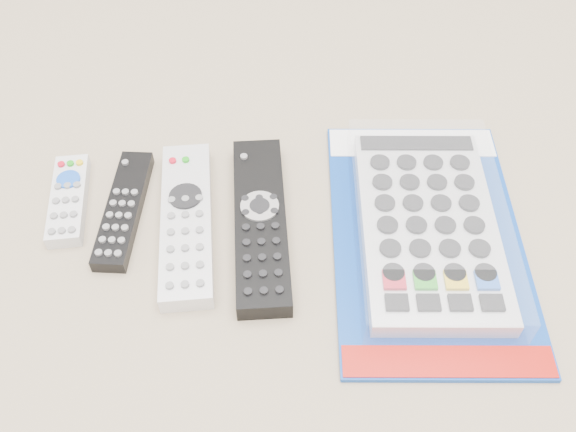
{
  "coord_description": "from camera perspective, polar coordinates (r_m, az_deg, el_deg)",
  "views": [
    {
      "loc": [
        0.01,
        -0.46,
        0.59
      ],
      "look_at": [
        0.06,
        0.01,
        0.01
      ],
      "focal_mm": 40.0,
      "sensor_mm": 36.0,
      "label": 1
    }
  ],
  "objects": [
    {
      "name": "remote_slim_black",
      "position": [
        0.78,
        -14.4,
        0.58
      ],
      "size": [
        0.06,
        0.18,
        0.02
      ],
      "rotation": [
        0.0,
        0.0,
        -0.14
      ],
      "color": "black",
      "rests_on": "ground"
    },
    {
      "name": "jumbo_remote_packaged",
      "position": [
        0.74,
        12.38,
        -0.71
      ],
      "size": [
        0.25,
        0.37,
        0.05
      ],
      "rotation": [
        0.0,
        0.0,
        -0.09
      ],
      "color": "#0E3C9A",
      "rests_on": "ground"
    },
    {
      "name": "remote_large_black",
      "position": [
        0.74,
        -2.46,
        -0.56
      ],
      "size": [
        0.06,
        0.25,
        0.03
      ],
      "rotation": [
        0.0,
        0.0,
        -0.02
      ],
      "color": "black",
      "rests_on": "ground"
    },
    {
      "name": "remote_small_grey",
      "position": [
        0.81,
        -18.93,
        1.41
      ],
      "size": [
        0.04,
        0.13,
        0.02
      ],
      "rotation": [
        0.0,
        0.0,
        0.03
      ],
      "color": "silver",
      "rests_on": "ground"
    },
    {
      "name": "remote_silver_dvd",
      "position": [
        0.75,
        -9.0,
        -0.5
      ],
      "size": [
        0.06,
        0.23,
        0.03
      ],
      "rotation": [
        0.0,
        0.0,
        0.01
      ],
      "color": "silver",
      "rests_on": "ground"
    }
  ]
}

